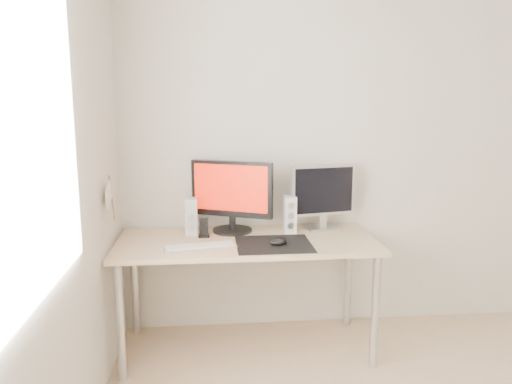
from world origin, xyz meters
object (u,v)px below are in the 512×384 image
speaker_left (191,216)px  phone_dock (204,231)px  mouse (278,242)px  second_monitor (323,193)px  keyboard (200,246)px  desk (247,251)px  main_monitor (232,194)px  speaker_right (290,214)px

speaker_left → phone_dock: 0.13m
mouse → second_monitor: bearing=46.4°
speaker_left → keyboard: 0.32m
desk → second_monitor: second_monitor is taller
desk → main_monitor: 0.39m
desk → keyboard: bearing=-152.1°
desk → speaker_left: size_ratio=6.69×
mouse → main_monitor: 0.49m
speaker_right → keyboard: 0.66m
phone_dock → speaker_right: bearing=6.0°
speaker_left → speaker_right: (0.64, -0.00, 0.00)m
mouse → speaker_left: speaker_left is taller
speaker_left → keyboard: size_ratio=0.55×
mouse → phone_dock: size_ratio=0.81×
second_monitor → phone_dock: (-0.79, -0.13, -0.20)m
mouse → keyboard: bearing=179.6°
speaker_left → speaker_right: 0.64m
main_monitor → speaker_right: (0.38, -0.05, -0.13)m
desk → speaker_right: speaker_right is taller
main_monitor → phone_dock: 0.30m
main_monitor → second_monitor: main_monitor is taller
main_monitor → speaker_left: (-0.26, -0.04, -0.13)m
mouse → desk: mouse is taller
mouse → phone_dock: (-0.44, 0.24, 0.02)m
speaker_right → keyboard: bearing=-153.0°
main_monitor → second_monitor: bearing=2.2°
main_monitor → speaker_left: bearing=-170.5°
speaker_right → keyboard: (-0.58, -0.29, -0.11)m
speaker_left → phone_dock: (0.08, -0.06, -0.08)m
speaker_left → mouse: bearing=-30.2°
desk → second_monitor: 0.65m
second_monitor → speaker_left: bearing=-175.6°
desk → phone_dock: bearing=162.1°
keyboard → phone_dock: phone_dock is taller
main_monitor → speaker_right: bearing=-7.0°
main_monitor → desk: bearing=-66.7°
speaker_left → speaker_right: same height
second_monitor → phone_dock: bearing=-170.8°
second_monitor → speaker_right: second_monitor is taller
main_monitor → speaker_right: main_monitor is taller
speaker_left → keyboard: bearing=-78.8°
main_monitor → speaker_left: 0.30m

